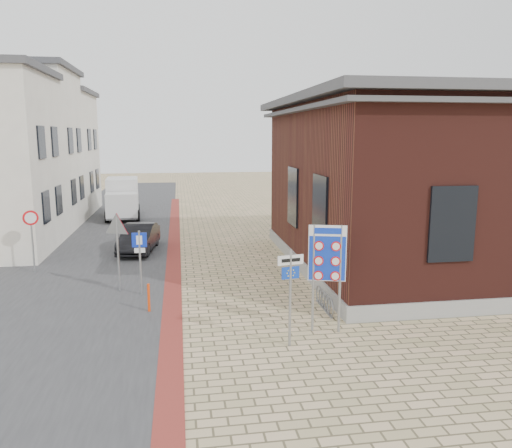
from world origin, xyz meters
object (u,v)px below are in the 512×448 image
object	(u,v)px
parking_sign	(140,252)
box_truck	(123,198)
bollard	(149,298)
sedan	(139,238)
essen_sign	(290,282)
border_sign	(327,256)

from	to	relation	value
parking_sign	box_truck	bearing A→B (deg)	100.58
parking_sign	bollard	xyz separation A→B (m)	(0.35, -1.70, -1.03)
sedan	bollard	xyz separation A→B (m)	(0.89, -8.24, -0.19)
essen_sign	bollard	xyz separation A→B (m)	(-3.69, 3.06, -1.24)
border_sign	essen_sign	bearing A→B (deg)	-131.67
box_truck	border_sign	xyz separation A→B (m)	(7.47, -20.34, 0.83)
essen_sign	parking_sign	size ratio (longest dim) A/B	1.15
parking_sign	essen_sign	bearing A→B (deg)	-47.03
sedan	parking_sign	world-z (taller)	parking_sign
border_sign	bollard	xyz separation A→B (m)	(-4.86, 2.30, -1.69)
box_truck	border_sign	bearing A→B (deg)	-74.02
sedan	essen_sign	world-z (taller)	essen_sign
parking_sign	bollard	world-z (taller)	parking_sign
sedan	border_sign	size ratio (longest dim) A/B	1.28
border_sign	essen_sign	size ratio (longest dim) A/B	1.17
box_truck	parking_sign	world-z (taller)	box_truck
border_sign	bollard	distance (m)	5.64
box_truck	border_sign	size ratio (longest dim) A/B	1.67
parking_sign	bollard	size ratio (longest dim) A/B	2.49
box_truck	essen_sign	size ratio (longest dim) A/B	1.97
border_sign	parking_sign	bearing A→B (deg)	157.94
sedan	border_sign	distance (m)	12.10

